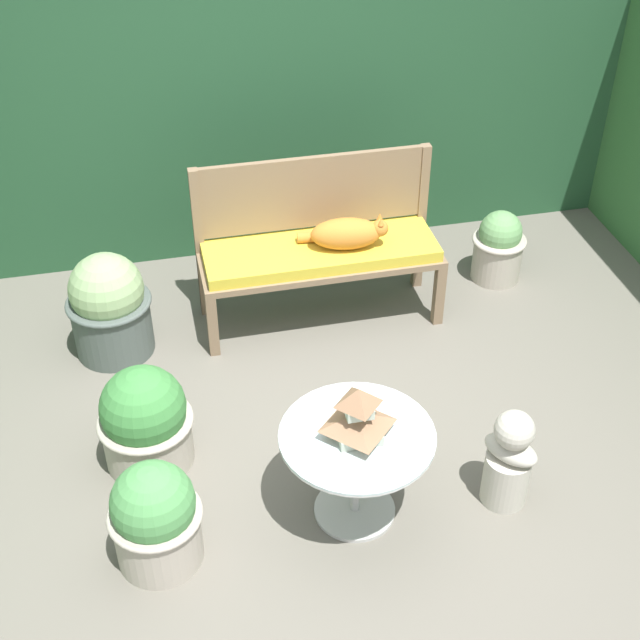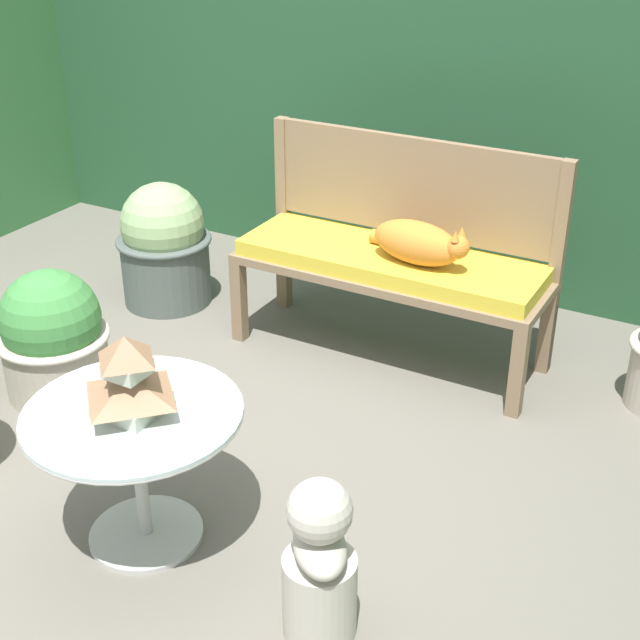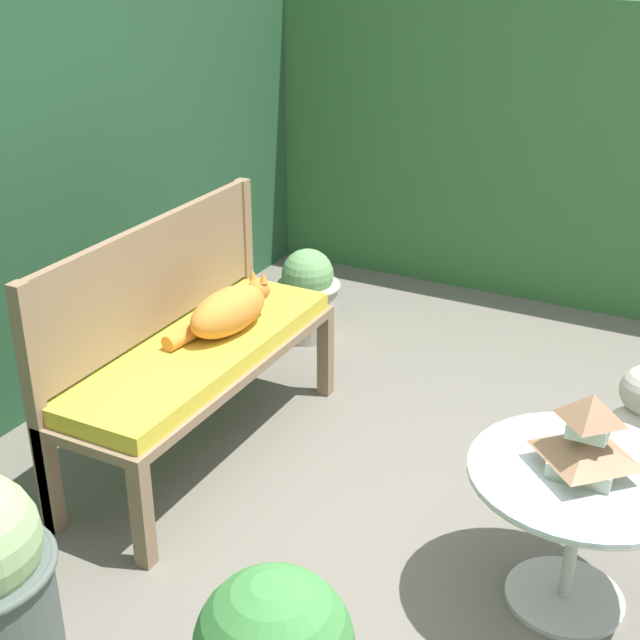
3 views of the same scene
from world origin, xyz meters
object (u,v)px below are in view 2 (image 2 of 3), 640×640
Objects in this scene: potted_plant_bench_left at (53,337)px; potted_plant_hedge_corner at (164,246)px; pagoda_birdhouse at (129,380)px; cat at (418,243)px; garden_bust at (320,564)px; garden_bench at (390,268)px; patio_table at (136,439)px.

potted_plant_hedge_corner reaches higher than potted_plant_bench_left.
potted_plant_bench_left is at bearing 148.68° from pagoda_birdhouse.
cat reaches higher than garden_bust.
garden_bench is 1.52m from potted_plant_bench_left.
pagoda_birdhouse is at bearing -133.95° from garden_bust.
garden_bench is at bearing 160.60° from garden_bust.
patio_table is 1.88m from potted_plant_hedge_corner.
garden_bench is at bearing 1.90° from potted_plant_hedge_corner.
garden_bench is 1.28m from potted_plant_hedge_corner.
garden_bust is at bearing -6.13° from patio_table.
pagoda_birdhouse is 0.83m from garden_bust.
potted_plant_hedge_corner is (-1.08, 1.53, -0.10)m from patio_table.
cat is 1.58m from patio_table.
potted_plant_bench_left is (-0.95, 0.58, -0.37)m from pagoda_birdhouse.
cat reaches higher than patio_table.
garden_bench is at bearing 172.28° from cat.
garden_bust reaches higher than garden_bench.
potted_plant_bench_left is 0.88× the size of potted_plant_hedge_corner.
garden_bench is at bearing 41.45° from potted_plant_bench_left.
garden_bench is 1.60m from pagoda_birdhouse.
garden_bench is 2.52× the size of potted_plant_bench_left.
pagoda_birdhouse reaches higher than garden_bench.
patio_table is 2.63× the size of pagoda_birdhouse.
garden_bust is 0.98× the size of potted_plant_bench_left.
pagoda_birdhouse reaches higher than potted_plant_bench_left.
potted_plant_hedge_corner is at bearing -178.10° from garden_bench.
garden_bust is (0.74, -0.08, -0.15)m from patio_table.
garden_bust is at bearing -6.13° from pagoda_birdhouse.
potted_plant_bench_left is at bearing -135.53° from cat.
cat is at bearing -15.33° from garden_bench.
pagoda_birdhouse reaches higher than garden_bust.
patio_table is at bearing -94.69° from cat.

